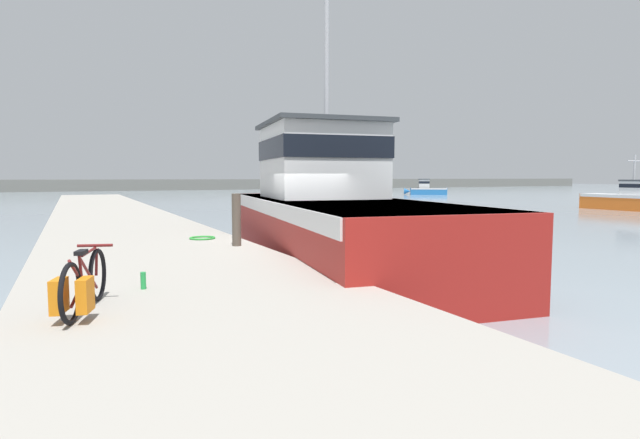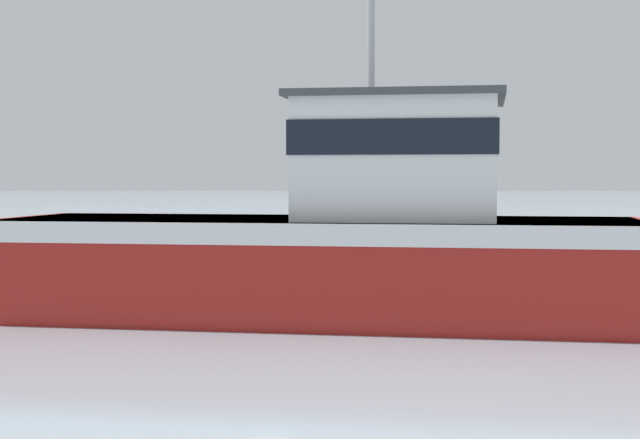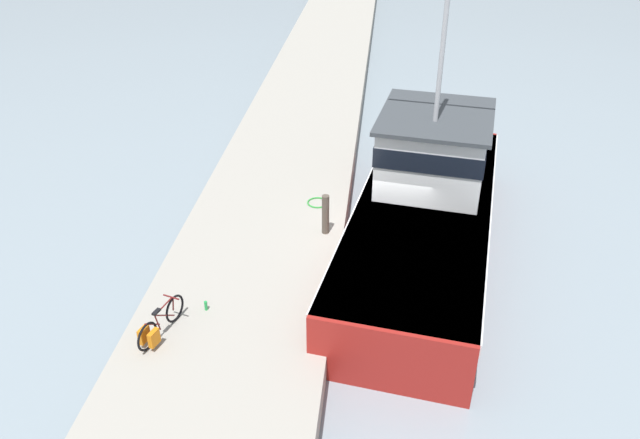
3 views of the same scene
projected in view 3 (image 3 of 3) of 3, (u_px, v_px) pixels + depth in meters
ground_plane at (383, 252)px, 19.20m from camera, size 320.00×320.00×0.00m
dock_pier at (265, 235)px, 19.33m from camera, size 4.92×80.00×0.75m
fishing_boat_main at (426, 203)px, 18.86m from camera, size 5.63×13.92×8.70m
bicycle_touring at (157, 326)px, 14.61m from camera, size 0.74×1.73×0.78m
mooring_post at (326, 214)px, 18.45m from camera, size 0.22×0.22×1.26m
hose_coil at (318, 203)px, 20.27m from camera, size 0.69×0.69×0.05m
water_bottle_by_bike at (206, 306)px, 15.62m from camera, size 0.08×0.08×0.25m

